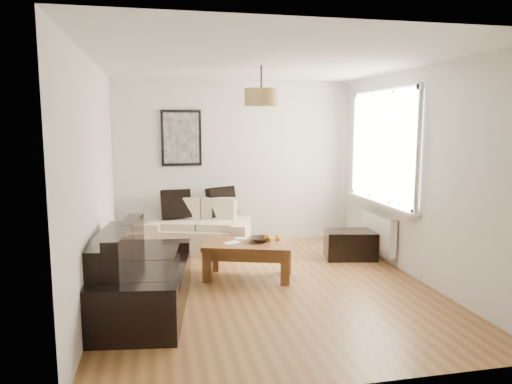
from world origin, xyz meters
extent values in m
plane|color=brown|center=(0.00, 0.00, 0.00)|extent=(4.50, 4.50, 0.00)
cube|color=white|center=(1.82, 0.80, 0.38)|extent=(0.10, 0.90, 0.52)
cylinder|color=tan|center=(0.00, 0.30, 2.23)|extent=(0.40, 0.40, 0.20)
cube|color=black|center=(1.45, 0.91, 0.20)|extent=(0.78, 0.58, 0.40)
cube|color=black|center=(-0.96, 1.96, 0.70)|extent=(0.46, 0.19, 0.44)
cube|color=black|center=(-0.26, 1.96, 0.71)|extent=(0.48, 0.33, 0.46)
imported|color=black|center=(0.00, 0.40, 0.47)|extent=(0.27, 0.27, 0.06)
sphere|color=orange|center=(0.12, 0.41, 0.48)|extent=(0.11, 0.11, 0.09)
sphere|color=orange|center=(0.25, 0.41, 0.48)|extent=(0.09, 0.09, 0.08)
sphere|color=orange|center=(0.11, 0.43, 0.48)|extent=(0.08, 0.08, 0.07)
cube|color=white|center=(-0.34, 0.42, 0.45)|extent=(0.24, 0.21, 0.01)
camera|label=1|loc=(-1.24, -5.30, 1.91)|focal=33.34mm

